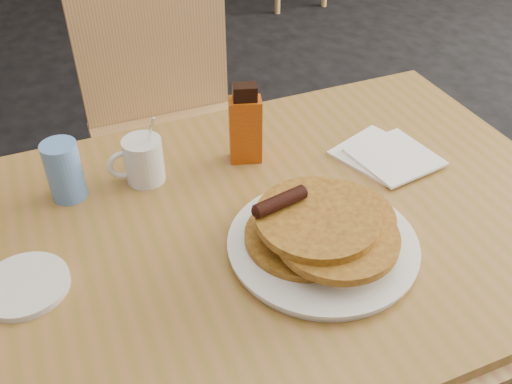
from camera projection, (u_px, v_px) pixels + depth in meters
The scene contains 8 objects.
main_table at pixel (266, 237), 1.06m from camera, with size 1.25×0.86×0.75m.
chair_main_far at pixel (165, 101), 1.68m from camera, with size 0.45×0.45×0.99m.
pancake_plate at pixel (323, 235), 0.96m from camera, with size 0.32×0.32×0.10m.
coffee_mug at pixel (143, 160), 1.10m from camera, with size 0.11×0.08×0.14m.
syrup_bottle at pixel (245, 126), 1.13m from camera, with size 0.07×0.06×0.17m.
napkin_stack at pixel (386, 155), 1.18m from camera, with size 0.21×0.22×0.01m.
blue_tumbler at pixel (64, 171), 1.05m from camera, with size 0.07×0.07×0.12m, color #5480C6.
side_saucer at pixel (25, 285), 0.90m from camera, with size 0.14×0.14×0.01m, color silver.
Camera 1 is at (-0.26, -0.64, 1.43)m, focal length 40.00 mm.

